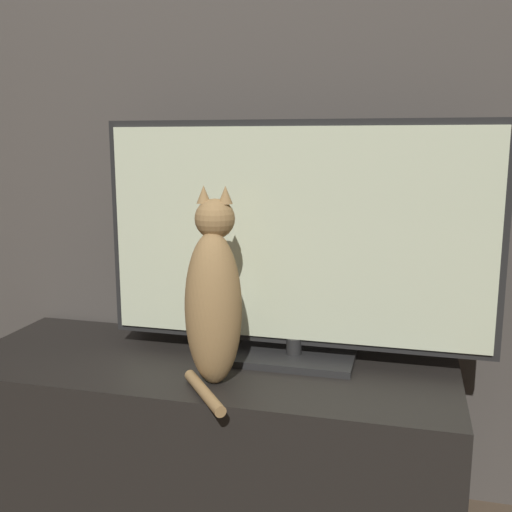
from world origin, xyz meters
TOP-DOWN VIEW (x-y plane):
  - wall_back at (0.00, 1.22)m, footprint 4.80×0.05m
  - tv_stand at (0.00, 0.91)m, footprint 1.39×0.54m
  - tv at (0.24, 0.99)m, footprint 1.09×0.21m
  - cat at (0.07, 0.78)m, footprint 0.17×0.28m

SIDE VIEW (x-z plane):
  - tv_stand at x=0.00m, z-range 0.00..0.49m
  - cat at x=0.07m, z-range 0.46..0.96m
  - tv at x=0.24m, z-range 0.49..1.16m
  - wall_back at x=0.00m, z-range 0.00..2.60m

